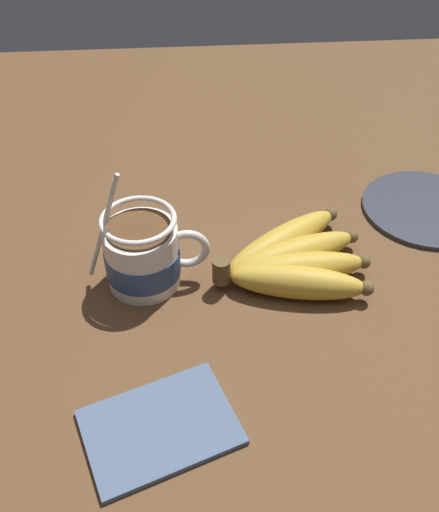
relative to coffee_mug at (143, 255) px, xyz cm
name	(u,v)px	position (x,y,z in cm)	size (l,w,h in cm)	color
table	(182,301)	(3.90, -1.83, -5.76)	(137.36, 137.36, 3.68)	brown
coffee_mug	(143,255)	(0.00, 0.00, 0.00)	(13.66, 8.36, 14.63)	white
banana_bunch	(292,261)	(16.77, 0.00, -2.10)	(18.19, 16.46, 4.08)	brown
napkin	(160,427)	(1.55, -19.21, -3.62)	(15.58, 13.19, 0.60)	slate
small_plate	(426,208)	(36.42, 10.30, -3.62)	(16.53, 16.53, 0.60)	#333842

